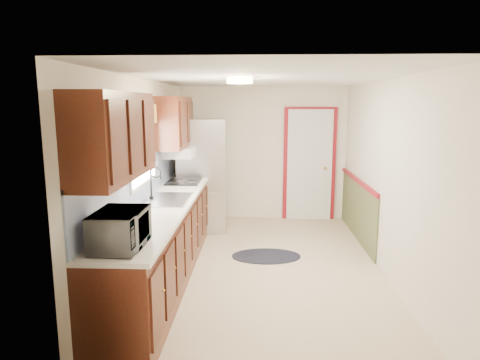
{
  "coord_description": "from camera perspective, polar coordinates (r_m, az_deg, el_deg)",
  "views": [
    {
      "loc": [
        -0.08,
        -5.25,
        2.1
      ],
      "look_at": [
        -0.31,
        0.05,
        1.15
      ],
      "focal_mm": 32.0,
      "sensor_mm": 36.0,
      "label": 1
    }
  ],
  "objects": [
    {
      "name": "ceiling_fixture",
      "position": [
        5.06,
        -0.04,
        13.1
      ],
      "size": [
        0.3,
        0.3,
        0.06
      ],
      "primitive_type": "cylinder",
      "color": "#FFD88C",
      "rests_on": "room_shell"
    },
    {
      "name": "back_wall_trim",
      "position": [
        7.63,
        10.5,
        0.87
      ],
      "size": [
        1.12,
        2.3,
        2.08
      ],
      "color": "maroon",
      "rests_on": "ground"
    },
    {
      "name": "refrigerator",
      "position": [
        7.16,
        -5.14,
        0.69
      ],
      "size": [
        0.84,
        0.81,
        1.85
      ],
      "rotation": [
        0.0,
        0.0,
        0.11
      ],
      "color": "#B7B7BC",
      "rests_on": "ground"
    },
    {
      "name": "microwave",
      "position": [
        3.62,
        -15.73,
        -5.84
      ],
      "size": [
        0.31,
        0.56,
        0.38
      ],
      "primitive_type": "imported",
      "rotation": [
        0.0,
        0.0,
        1.56
      ],
      "color": "white",
      "rests_on": "kitchen_run"
    },
    {
      "name": "kitchen_run",
      "position": [
        5.25,
        -10.36,
        -4.24
      ],
      "size": [
        0.63,
        4.0,
        2.2
      ],
      "color": "#3E180E",
      "rests_on": "ground"
    },
    {
      "name": "rug",
      "position": [
        6.06,
        3.52,
        -10.09
      ],
      "size": [
        0.99,
        0.67,
        0.01
      ],
      "primitive_type": "ellipsoid",
      "rotation": [
        0.0,
        0.0,
        0.05
      ],
      "color": "black",
      "rests_on": "ground"
    },
    {
      "name": "room_shell",
      "position": [
        5.32,
        3.28,
        0.41
      ],
      "size": [
        3.2,
        5.2,
        2.52
      ],
      "color": "beige",
      "rests_on": "ground"
    },
    {
      "name": "cooktop",
      "position": [
        6.44,
        -7.51,
        -0.2
      ],
      "size": [
        0.49,
        0.59,
        0.02
      ],
      "primitive_type": "cube",
      "color": "black",
      "rests_on": "kitchen_run"
    }
  ]
}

